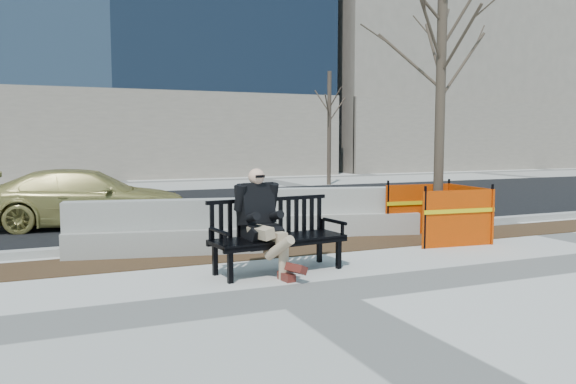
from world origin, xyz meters
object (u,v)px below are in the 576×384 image
at_px(jersey_barrier_left, 165,254).
at_px(jersey_barrier_right, 334,235).
at_px(sedan, 89,227).
at_px(tree_fence, 437,240).
at_px(bench, 278,272).
at_px(seated_man, 260,273).

bearing_deg(jersey_barrier_left, jersey_barrier_right, 21.65).
distance_m(sedan, jersey_barrier_left, 3.58).
distance_m(tree_fence, jersey_barrier_right, 1.90).
xyz_separation_m(bench, jersey_barrier_right, (2.13, 2.41, 0.00)).
relative_size(bench, jersey_barrier_right, 0.60).
xyz_separation_m(tree_fence, jersey_barrier_left, (-4.78, 0.66, 0.00)).
height_order(bench, sedan, sedan).
xyz_separation_m(seated_man, sedan, (-1.86, 5.27, 0.00)).
distance_m(bench, sedan, 5.70).
height_order(bench, seated_man, seated_man).
xyz_separation_m(bench, seated_man, (-0.26, 0.02, 0.00)).
distance_m(bench, jersey_barrier_right, 3.22).
bearing_deg(seated_man, tree_fence, 10.10).
bearing_deg(jersey_barrier_left, sedan, 116.69).
bearing_deg(sedan, jersey_barrier_left, -154.96).
bearing_deg(tree_fence, jersey_barrier_right, 139.36).
distance_m(bench, seated_man, 0.26).
xyz_separation_m(seated_man, jersey_barrier_left, (-0.94, 1.81, 0.00)).
distance_m(seated_man, jersey_barrier_right, 3.38).
height_order(tree_fence, jersey_barrier_left, tree_fence).
xyz_separation_m(bench, jersey_barrier_left, (-1.20, 1.83, 0.00)).
relative_size(seated_man, sedan, 0.34).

